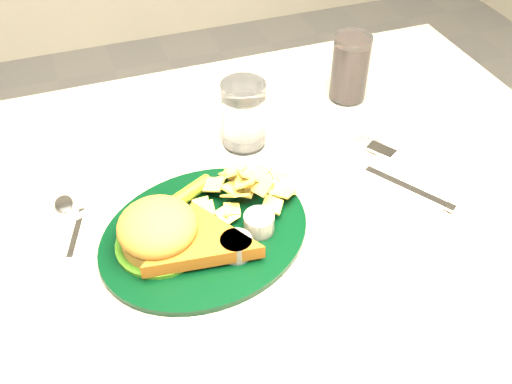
% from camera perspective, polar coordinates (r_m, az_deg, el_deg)
% --- Properties ---
extents(table, '(1.20, 0.80, 0.75)m').
position_cam_1_polar(table, '(1.14, -2.32, -14.87)').
color(table, '#A49F94').
rests_on(table, ground).
extents(dinner_plate, '(0.37, 0.33, 0.07)m').
position_cam_1_polar(dinner_plate, '(0.78, -5.24, -2.69)').
color(dinner_plate, black).
rests_on(dinner_plate, table).
extents(water_glass, '(0.09, 0.09, 0.11)m').
position_cam_1_polar(water_glass, '(0.92, -1.24, 7.74)').
color(water_glass, silver).
rests_on(water_glass, table).
extents(cola_glass, '(0.07, 0.07, 0.12)m').
position_cam_1_polar(cola_glass, '(1.05, 9.38, 12.13)').
color(cola_glass, black).
rests_on(cola_glass, table).
extents(fork_napkin, '(0.23, 0.24, 0.01)m').
position_cam_1_polar(fork_napkin, '(0.90, 14.67, 0.82)').
color(fork_napkin, white).
rests_on(fork_napkin, table).
extents(spoon, '(0.07, 0.13, 0.01)m').
position_cam_1_polar(spoon, '(0.84, -17.56, -3.76)').
color(spoon, silver).
rests_on(spoon, table).
extents(wrapped_straw, '(0.22, 0.15, 0.01)m').
position_cam_1_polar(wrapped_straw, '(0.88, -12.97, 0.22)').
color(wrapped_straw, white).
rests_on(wrapped_straw, table).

